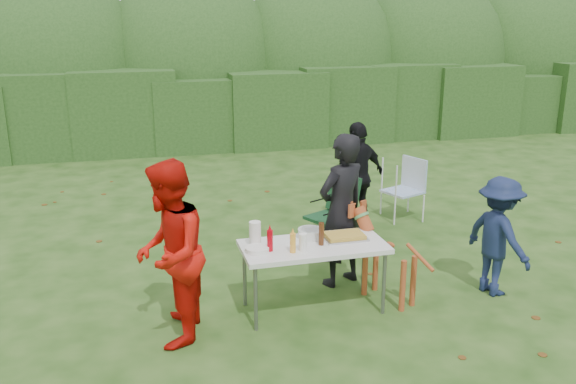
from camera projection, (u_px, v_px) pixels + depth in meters
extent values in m
plane|color=#1E4211|center=(298.00, 301.00, 6.69)|extent=(80.00, 80.00, 0.00)
cube|color=#23471C|center=(202.00, 111.00, 13.84)|extent=(22.00, 1.40, 1.70)
ellipsoid|color=#3D6628|center=(192.00, 71.00, 15.11)|extent=(20.00, 2.60, 3.20)
cube|color=silver|center=(314.00, 247.00, 6.30)|extent=(1.50, 0.70, 0.05)
cylinder|color=slate|center=(256.00, 299.00, 5.98)|extent=(0.04, 0.04, 0.69)
cylinder|color=slate|center=(384.00, 283.00, 6.31)|extent=(0.04, 0.04, 0.69)
cylinder|color=slate|center=(245.00, 276.00, 6.49)|extent=(0.04, 0.04, 0.69)
cylinder|color=slate|center=(364.00, 262.00, 6.83)|extent=(0.04, 0.04, 0.69)
imported|color=black|center=(342.00, 210.00, 6.89)|extent=(0.76, 0.65, 1.77)
imported|color=red|center=(169.00, 254.00, 5.66)|extent=(0.85, 0.99, 1.78)
imported|color=black|center=(358.00, 176.00, 8.69)|extent=(1.00, 0.69, 1.57)
imported|color=#152044|center=(498.00, 236.00, 6.70)|extent=(0.67, 0.95, 1.35)
cube|color=#B7B7BA|center=(345.00, 238.00, 6.44)|extent=(0.45, 0.30, 0.02)
cube|color=gold|center=(345.00, 235.00, 6.44)|extent=(0.40, 0.26, 0.04)
cylinder|color=gold|center=(293.00, 243.00, 6.05)|extent=(0.06, 0.06, 0.20)
cylinder|color=#AC020F|center=(270.00, 241.00, 6.09)|extent=(0.06, 0.06, 0.22)
cylinder|color=#47230F|center=(321.00, 234.00, 6.24)|extent=(0.06, 0.06, 0.24)
cylinder|color=white|center=(255.00, 234.00, 6.21)|extent=(0.12, 0.12, 0.26)
cylinder|color=white|center=(303.00, 242.00, 6.10)|extent=(0.08, 0.08, 0.18)
cylinder|color=silver|center=(310.00, 233.00, 6.46)|extent=(0.26, 0.26, 0.10)
cylinder|color=white|center=(257.00, 249.00, 6.09)|extent=(0.24, 0.24, 0.05)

